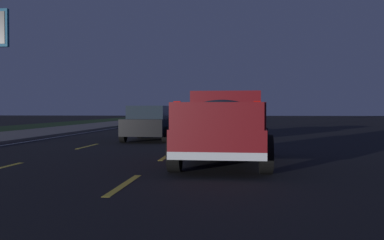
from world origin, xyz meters
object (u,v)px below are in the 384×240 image
sedan_green (148,117)px  sedan_blue (227,122)px  sedan_black (151,123)px  pickup_truck (225,125)px

sedan_green → sedan_blue: 15.99m
sedan_blue → sedan_black: size_ratio=0.99×
sedan_green → sedan_blue: size_ratio=1.00×
pickup_truck → sedan_black: bearing=22.9°
pickup_truck → sedan_green: size_ratio=1.25×
sedan_black → sedan_blue: bearing=-53.7°
pickup_truck → sedan_blue: bearing=0.8°
sedan_blue → pickup_truck: bearing=-179.2°
sedan_black → pickup_truck: bearing=-157.1°
pickup_truck → sedan_blue: (10.78, 0.15, -0.20)m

